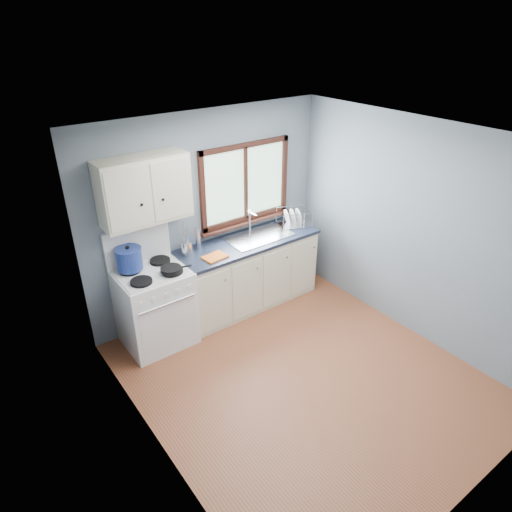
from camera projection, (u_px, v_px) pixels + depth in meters
floor at (303, 377)px, 4.86m from camera, size 3.20×3.60×0.02m
ceiling at (318, 140)px, 3.67m from camera, size 3.20×3.60×0.02m
wall_back at (208, 214)px, 5.54m from camera, size 3.20×0.02×2.50m
wall_front at (497, 388)px, 2.98m from camera, size 3.20×0.02×2.50m
wall_left at (150, 340)px, 3.42m from camera, size 0.02×3.60×2.50m
wall_right at (415, 232)px, 5.11m from camera, size 0.02×3.60×2.50m
gas_range at (155, 305)px, 5.16m from camera, size 0.76×0.69×1.36m
base_cabinets at (248, 276)px, 5.90m from camera, size 1.85×0.60×0.88m
countertop at (247, 242)px, 5.67m from camera, size 1.89×0.64×0.04m
sink at (259, 241)px, 5.78m from camera, size 0.84×0.46×0.44m
window at (246, 189)px, 5.69m from camera, size 1.36×0.10×1.03m
upper_cabinets at (144, 190)px, 4.71m from camera, size 0.95×0.35×0.70m
skillet at (171, 269)px, 4.90m from camera, size 0.36×0.27×0.05m
stockpot at (129, 259)px, 4.89m from camera, size 0.32×0.32×0.28m
utensil_crock at (187, 248)px, 5.29m from camera, size 0.15×0.15×0.42m
thermos at (198, 238)px, 5.40m from camera, size 0.07×0.07×0.27m
soap_bottle at (190, 237)px, 5.43m from camera, size 0.11×0.11×0.27m
dish_towel at (215, 257)px, 5.25m from camera, size 0.29×0.22×0.02m
dish_rack at (294, 220)px, 6.06m from camera, size 0.52×0.46×0.22m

